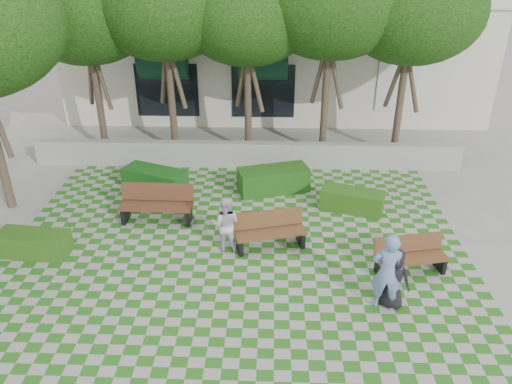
{
  "coord_description": "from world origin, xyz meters",
  "views": [
    {
      "loc": [
        0.89,
        -10.03,
        7.39
      ],
      "look_at": [
        0.5,
        1.5,
        1.4
      ],
      "focal_mm": 35.0,
      "sensor_mm": 36.0,
      "label": 1
    }
  ],
  "objects_px": {
    "hedge_east": "(352,200)",
    "person_white": "(226,224)",
    "bench_mid": "(270,231)",
    "bench_east": "(410,256)",
    "hedge_west": "(34,244)",
    "hedge_midright": "(273,180)",
    "person_blue": "(387,272)",
    "hedge_midleft": "(155,180)",
    "bench_west": "(157,204)",
    "person_dark": "(394,279)"
  },
  "relations": [
    {
      "from": "bench_east",
      "to": "hedge_west",
      "type": "bearing_deg",
      "value": 165.4
    },
    {
      "from": "hedge_east",
      "to": "bench_east",
      "type": "bearing_deg",
      "value": -72.24
    },
    {
      "from": "bench_mid",
      "to": "hedge_midleft",
      "type": "xyz_separation_m",
      "value": [
        -3.73,
        3.18,
        -0.11
      ]
    },
    {
      "from": "bench_west",
      "to": "bench_mid",
      "type": "bearing_deg",
      "value": -19.78
    },
    {
      "from": "hedge_east",
      "to": "person_white",
      "type": "xyz_separation_m",
      "value": [
        -3.58,
        -2.23,
        0.45
      ]
    },
    {
      "from": "bench_mid",
      "to": "hedge_midright",
      "type": "relative_size",
      "value": 0.88
    },
    {
      "from": "hedge_west",
      "to": "person_white",
      "type": "distance_m",
      "value": 4.97
    },
    {
      "from": "hedge_west",
      "to": "person_blue",
      "type": "height_order",
      "value": "person_blue"
    },
    {
      "from": "hedge_east",
      "to": "person_white",
      "type": "height_order",
      "value": "person_white"
    },
    {
      "from": "hedge_midleft",
      "to": "hedge_west",
      "type": "height_order",
      "value": "hedge_midleft"
    },
    {
      "from": "person_blue",
      "to": "person_dark",
      "type": "distance_m",
      "value": 0.3
    },
    {
      "from": "hedge_east",
      "to": "person_dark",
      "type": "bearing_deg",
      "value": -86.31
    },
    {
      "from": "person_white",
      "to": "hedge_midright",
      "type": "bearing_deg",
      "value": -103.81
    },
    {
      "from": "hedge_west",
      "to": "hedge_midright",
      "type": "bearing_deg",
      "value": 31.69
    },
    {
      "from": "person_blue",
      "to": "bench_west",
      "type": "bearing_deg",
      "value": -22.21
    },
    {
      "from": "bench_mid",
      "to": "person_white",
      "type": "height_order",
      "value": "person_white"
    },
    {
      "from": "bench_east",
      "to": "hedge_east",
      "type": "bearing_deg",
      "value": 95.73
    },
    {
      "from": "bench_mid",
      "to": "hedge_midright",
      "type": "distance_m",
      "value": 3.24
    },
    {
      "from": "bench_east",
      "to": "hedge_midright",
      "type": "xyz_separation_m",
      "value": [
        -3.33,
        4.22,
        -0.05
      ]
    },
    {
      "from": "bench_west",
      "to": "person_dark",
      "type": "distance_m",
      "value": 6.92
    },
    {
      "from": "hedge_midright",
      "to": "person_dark",
      "type": "distance_m",
      "value": 6.11
    },
    {
      "from": "hedge_midright",
      "to": "hedge_west",
      "type": "relative_size",
      "value": 1.25
    },
    {
      "from": "bench_west",
      "to": "bench_east",
      "type": "bearing_deg",
      "value": -17.26
    },
    {
      "from": "hedge_midright",
      "to": "hedge_east",
      "type": "bearing_deg",
      "value": -26.46
    },
    {
      "from": "hedge_east",
      "to": "person_blue",
      "type": "height_order",
      "value": "person_blue"
    },
    {
      "from": "bench_east",
      "to": "person_dark",
      "type": "height_order",
      "value": "person_dark"
    },
    {
      "from": "hedge_midright",
      "to": "person_white",
      "type": "bearing_deg",
      "value": -109.72
    },
    {
      "from": "hedge_midright",
      "to": "hedge_midleft",
      "type": "xyz_separation_m",
      "value": [
        -3.81,
        -0.06,
        -0.03
      ]
    },
    {
      "from": "bench_east",
      "to": "person_blue",
      "type": "xyz_separation_m",
      "value": [
        -0.88,
        -1.36,
        0.5
      ]
    },
    {
      "from": "hedge_midright",
      "to": "person_white",
      "type": "distance_m",
      "value": 3.63
    },
    {
      "from": "bench_mid",
      "to": "person_dark",
      "type": "relative_size",
      "value": 1.36
    },
    {
      "from": "bench_east",
      "to": "person_dark",
      "type": "distance_m",
      "value": 1.48
    },
    {
      "from": "bench_east",
      "to": "hedge_west",
      "type": "distance_m",
      "value": 9.5
    },
    {
      "from": "bench_east",
      "to": "bench_west",
      "type": "xyz_separation_m",
      "value": [
        -6.66,
        2.23,
        0.08
      ]
    },
    {
      "from": "hedge_east",
      "to": "person_blue",
      "type": "relative_size",
      "value": 0.96
    },
    {
      "from": "bench_west",
      "to": "hedge_west",
      "type": "xyz_separation_m",
      "value": [
        -2.82,
        -1.81,
        -0.21
      ]
    },
    {
      "from": "hedge_midleft",
      "to": "hedge_east",
      "type": "bearing_deg",
      "value": -10.27
    },
    {
      "from": "person_dark",
      "to": "person_white",
      "type": "distance_m",
      "value": 4.39
    },
    {
      "from": "person_white",
      "to": "bench_west",
      "type": "bearing_deg",
      "value": -27.98
    },
    {
      "from": "person_blue",
      "to": "person_white",
      "type": "bearing_deg",
      "value": -21.0
    },
    {
      "from": "bench_east",
      "to": "hedge_midleft",
      "type": "bearing_deg",
      "value": 137.72
    },
    {
      "from": "bench_west",
      "to": "hedge_west",
      "type": "height_order",
      "value": "bench_west"
    },
    {
      "from": "hedge_midright",
      "to": "person_dark",
      "type": "height_order",
      "value": "person_dark"
    },
    {
      "from": "hedge_midright",
      "to": "hedge_west",
      "type": "distance_m",
      "value": 7.23
    },
    {
      "from": "bench_mid",
      "to": "hedge_midleft",
      "type": "height_order",
      "value": "bench_mid"
    },
    {
      "from": "bench_east",
      "to": "person_blue",
      "type": "height_order",
      "value": "person_blue"
    },
    {
      "from": "bench_east",
      "to": "hedge_midright",
      "type": "height_order",
      "value": "bench_east"
    },
    {
      "from": "hedge_midleft",
      "to": "person_dark",
      "type": "bearing_deg",
      "value": -40.19
    },
    {
      "from": "hedge_east",
      "to": "hedge_west",
      "type": "xyz_separation_m",
      "value": [
        -8.51,
        -2.62,
        -0.01
      ]
    },
    {
      "from": "hedge_midleft",
      "to": "person_white",
      "type": "bearing_deg",
      "value": -52.27
    }
  ]
}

